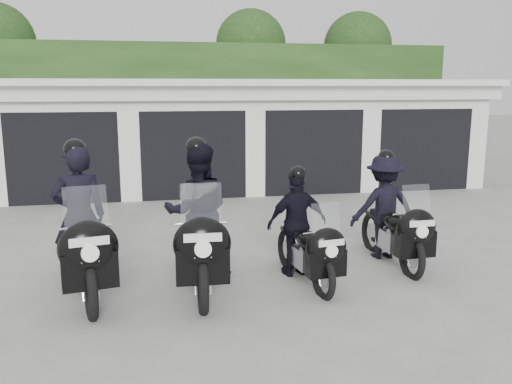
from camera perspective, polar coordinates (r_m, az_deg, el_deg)
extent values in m
plane|color=#999994|center=(8.50, -3.53, -8.17)|extent=(80.00, 80.00, 0.00)
cube|color=white|center=(16.55, -7.40, 6.17)|extent=(16.00, 6.00, 2.80)
cube|color=white|center=(16.29, -7.49, 11.31)|extent=(16.40, 6.80, 0.16)
cube|color=white|center=(13.25, -6.64, 10.39)|extent=(16.40, 0.12, 0.40)
cube|color=black|center=(13.74, -6.48, -0.21)|extent=(16.00, 0.06, 0.24)
cube|color=black|center=(14.90, -18.93, 3.96)|extent=(2.60, 2.60, 2.20)
cube|color=white|center=(13.77, -19.90, 9.21)|extent=(2.60, 0.50, 0.60)
cube|color=white|center=(13.69, -13.16, 4.95)|extent=(0.50, 0.50, 2.80)
cube|color=black|center=(14.79, -6.93, 4.43)|extent=(2.60, 2.60, 2.20)
cube|color=white|center=(13.65, -6.75, 9.78)|extent=(2.60, 0.50, 0.60)
cube|color=white|center=(13.91, -0.25, 5.34)|extent=(0.50, 0.50, 2.80)
cube|color=black|center=(15.31, 4.75, 4.70)|extent=(2.60, 2.60, 2.20)
cube|color=white|center=(14.21, 6.00, 9.85)|extent=(2.60, 0.50, 0.60)
cube|color=white|center=(14.80, 11.69, 5.46)|extent=(0.50, 0.50, 2.80)
cube|color=black|center=(16.42, 15.27, 4.78)|extent=(2.60, 2.60, 2.20)
cube|color=white|center=(15.40, 17.27, 9.51)|extent=(2.60, 0.50, 0.60)
cube|color=white|center=(16.24, 21.90, 5.37)|extent=(0.50, 0.50, 2.80)
cube|color=#1A3513|center=(20.49, -8.16, 9.19)|extent=(20.00, 2.00, 4.30)
cylinder|color=black|center=(22.66, -25.10, 7.18)|extent=(0.24, 0.24, 3.30)
sphere|color=#1A3513|center=(22.37, -0.55, 15.22)|extent=(2.80, 2.80, 2.80)
cylinder|color=black|center=(22.35, -0.54, 8.17)|extent=(0.24, 0.24, 3.30)
sphere|color=#1A3513|center=(23.60, 10.64, 14.83)|extent=(2.80, 2.80, 2.80)
cylinder|color=black|center=(23.57, 10.40, 8.15)|extent=(0.24, 0.24, 3.30)
torus|color=black|center=(7.07, -17.05, -9.67)|extent=(0.29, 0.84, 0.83)
torus|color=black|center=(8.63, -18.11, -5.94)|extent=(0.29, 0.84, 0.83)
cube|color=#AEADB3|center=(7.84, -17.68, -7.01)|extent=(0.42, 0.68, 0.37)
cube|color=black|center=(7.88, -17.59, -8.33)|extent=(0.38, 1.47, 0.07)
ellipsoid|color=black|center=(7.55, -17.73, -4.64)|extent=(0.49, 0.72, 0.33)
cube|color=black|center=(8.01, -18.04, -3.58)|extent=(0.42, 0.68, 0.11)
ellipsoid|color=black|center=(6.81, -17.23, -5.69)|extent=(0.78, 0.51, 0.69)
cube|color=black|center=(6.89, -17.11, -7.79)|extent=(0.70, 0.38, 0.46)
cube|color=#B2BFC6|center=(6.73, -17.48, -1.88)|extent=(0.52, 0.23, 0.58)
cylinder|color=silver|center=(6.98, -17.51, -3.56)|extent=(0.63, 0.16, 0.03)
cube|color=white|center=(6.59, -17.14, -5.02)|extent=(0.45, 0.11, 0.10)
cube|color=white|center=(6.68, -17.07, -6.64)|extent=(0.21, 0.06, 0.11)
imported|color=black|center=(8.00, -18.12, -2.45)|extent=(0.81, 0.62, 2.01)
sphere|color=black|center=(7.84, -18.53, 4.24)|extent=(0.31, 0.31, 0.31)
torus|color=black|center=(6.97, -5.64, -9.50)|extent=(0.16, 0.84, 0.83)
torus|color=black|center=(8.53, -6.21, -5.63)|extent=(0.16, 0.84, 0.83)
cube|color=#AEADB3|center=(7.74, -5.97, -6.76)|extent=(0.32, 0.64, 0.37)
cube|color=black|center=(7.78, -5.94, -8.09)|extent=(0.15, 1.49, 0.07)
ellipsoid|color=black|center=(7.45, -5.96, -4.37)|extent=(0.40, 0.67, 0.33)
cube|color=black|center=(7.92, -6.13, -3.26)|extent=(0.32, 0.64, 0.11)
ellipsoid|color=black|center=(6.71, -5.68, -5.48)|extent=(0.74, 0.41, 0.69)
cube|color=black|center=(6.79, -5.64, -7.61)|extent=(0.67, 0.28, 0.46)
cube|color=#B2BFC6|center=(6.63, -5.78, -1.61)|extent=(0.51, 0.15, 0.58)
cylinder|color=silver|center=(6.88, -5.81, -3.30)|extent=(0.64, 0.06, 0.03)
cube|color=white|center=(6.49, -5.62, -4.81)|extent=(0.46, 0.04, 0.10)
cube|color=white|center=(6.58, -5.60, -6.45)|extent=(0.21, 0.03, 0.11)
imported|color=black|center=(7.90, -6.16, -2.12)|extent=(1.01, 0.80, 2.01)
sphere|color=black|center=(7.74, -6.31, 4.67)|extent=(0.31, 0.31, 0.31)
torus|color=black|center=(7.42, 7.08, -8.83)|extent=(0.19, 0.67, 0.66)
torus|color=black|center=(8.55, 3.30, -6.05)|extent=(0.19, 0.67, 0.66)
cube|color=#AEADB3|center=(7.98, 5.00, -6.88)|extent=(0.30, 0.53, 0.29)
cube|color=black|center=(8.01, 5.04, -7.90)|extent=(0.23, 1.18, 0.05)
ellipsoid|color=black|center=(7.75, 5.50, -5.04)|extent=(0.36, 0.56, 0.26)
cube|color=black|center=(8.09, 4.38, -4.20)|extent=(0.30, 0.53, 0.09)
ellipsoid|color=black|center=(7.23, 7.41, -5.84)|extent=(0.61, 0.37, 0.54)
cube|color=black|center=(7.29, 7.37, -7.41)|extent=(0.55, 0.27, 0.36)
cube|color=#B2BFC6|center=(7.15, 7.39, -3.01)|extent=(0.41, 0.16, 0.46)
cylinder|color=silver|center=(7.34, 6.82, -4.24)|extent=(0.51, 0.09, 0.03)
cube|color=white|center=(7.06, 7.98, -5.34)|extent=(0.36, 0.06, 0.08)
cube|color=white|center=(7.14, 7.84, -6.54)|extent=(0.16, 0.04, 0.09)
imported|color=black|center=(8.08, 4.34, -3.31)|extent=(0.99, 0.65, 1.59)
sphere|color=black|center=(7.92, 4.42, 1.91)|extent=(0.24, 0.24, 0.24)
torus|color=black|center=(8.41, 16.07, -6.62)|extent=(0.13, 0.72, 0.71)
torus|color=black|center=(9.62, 12.09, -4.20)|extent=(0.13, 0.72, 0.71)
cube|color=#AEADB3|center=(9.01, 13.91, -4.88)|extent=(0.27, 0.55, 0.31)
cube|color=black|center=(9.03, 13.92, -5.86)|extent=(0.12, 1.27, 0.06)
ellipsoid|color=black|center=(8.78, 14.49, -3.07)|extent=(0.33, 0.57, 0.28)
cube|color=black|center=(9.14, 13.31, -2.33)|extent=(0.27, 0.55, 0.10)
ellipsoid|color=black|center=(8.22, 16.50, -3.72)|extent=(0.63, 0.34, 0.59)
cube|color=black|center=(8.28, 16.42, -5.22)|extent=(0.57, 0.23, 0.39)
cube|color=#B2BFC6|center=(8.16, 16.55, -1.01)|extent=(0.43, 0.13, 0.50)
cylinder|color=silver|center=(8.35, 15.92, -2.22)|extent=(0.55, 0.04, 0.03)
cube|color=white|center=(8.05, 17.12, -3.20)|extent=(0.39, 0.03, 0.09)
cube|color=white|center=(8.12, 16.94, -4.35)|extent=(0.18, 0.02, 0.10)
imported|color=black|center=(9.13, 13.29, -1.49)|extent=(1.13, 0.60, 1.72)
sphere|color=black|center=(8.99, 13.52, 3.52)|extent=(0.26, 0.26, 0.26)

